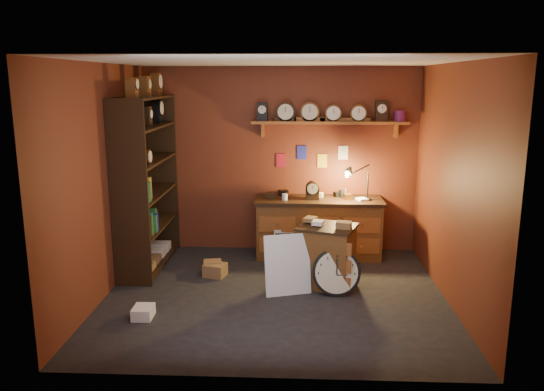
{
  "coord_description": "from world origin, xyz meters",
  "views": [
    {
      "loc": [
        0.23,
        -5.91,
        2.51
      ],
      "look_at": [
        -0.05,
        0.35,
        1.14
      ],
      "focal_mm": 35.0,
      "sensor_mm": 36.0,
      "label": 1
    }
  ],
  "objects_px": {
    "low_cabinet": "(326,253)",
    "shelving_unit": "(144,176)",
    "big_round_clock": "(336,272)",
    "workbench": "(319,224)"
  },
  "relations": [
    {
      "from": "low_cabinet",
      "to": "shelving_unit",
      "type": "bearing_deg",
      "value": -175.49
    },
    {
      "from": "low_cabinet",
      "to": "workbench",
      "type": "bearing_deg",
      "value": 111.96
    },
    {
      "from": "shelving_unit",
      "to": "low_cabinet",
      "type": "distance_m",
      "value": 2.63
    },
    {
      "from": "workbench",
      "to": "big_round_clock",
      "type": "relative_size",
      "value": 3.17
    },
    {
      "from": "low_cabinet",
      "to": "big_round_clock",
      "type": "bearing_deg",
      "value": -50.74
    },
    {
      "from": "shelving_unit",
      "to": "workbench",
      "type": "relative_size",
      "value": 1.42
    },
    {
      "from": "low_cabinet",
      "to": "big_round_clock",
      "type": "height_order",
      "value": "low_cabinet"
    },
    {
      "from": "low_cabinet",
      "to": "big_round_clock",
      "type": "xyz_separation_m",
      "value": [
        0.11,
        -0.29,
        -0.14
      ]
    },
    {
      "from": "big_round_clock",
      "to": "low_cabinet",
      "type": "bearing_deg",
      "value": 109.89
    },
    {
      "from": "low_cabinet",
      "to": "big_round_clock",
      "type": "distance_m",
      "value": 0.34
    }
  ]
}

